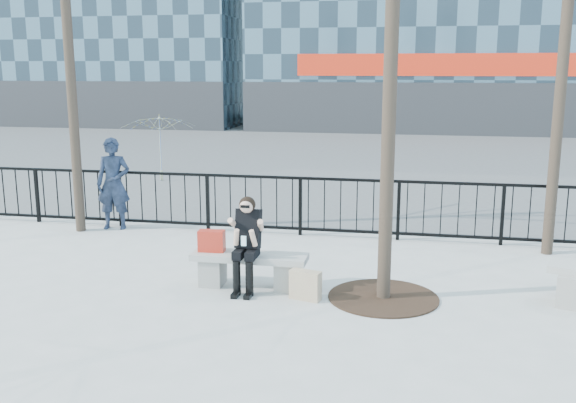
# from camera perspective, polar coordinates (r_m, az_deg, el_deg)

# --- Properties ---
(ground) EXTENTS (120.00, 120.00, 0.00)m
(ground) POSITION_cam_1_polar(r_m,az_deg,el_deg) (9.27, -3.41, -7.57)
(ground) COLOR #989893
(ground) RESTS_ON ground
(street_surface) EXTENTS (60.00, 23.00, 0.01)m
(street_surface) POSITION_cam_1_polar(r_m,az_deg,el_deg) (23.77, 5.71, 4.34)
(street_surface) COLOR #474747
(street_surface) RESTS_ON ground
(railing) EXTENTS (14.00, 0.06, 1.10)m
(railing) POSITION_cam_1_polar(r_m,az_deg,el_deg) (11.95, 0.16, -0.37)
(railing) COLOR black
(railing) RESTS_ON ground
(tree_grate) EXTENTS (1.50, 1.50, 0.02)m
(tree_grate) POSITION_cam_1_polar(r_m,az_deg,el_deg) (8.91, 8.46, -8.42)
(tree_grate) COLOR black
(tree_grate) RESTS_ON ground
(bench_main) EXTENTS (1.65, 0.46, 0.49)m
(bench_main) POSITION_cam_1_polar(r_m,az_deg,el_deg) (9.18, -3.44, -5.80)
(bench_main) COLOR slate
(bench_main) RESTS_ON ground
(seated_woman) EXTENTS (0.50, 0.64, 1.34)m
(seated_woman) POSITION_cam_1_polar(r_m,az_deg,el_deg) (8.93, -3.72, -3.84)
(seated_woman) COLOR black
(seated_woman) RESTS_ON ground
(handbag) EXTENTS (0.38, 0.19, 0.31)m
(handbag) POSITION_cam_1_polar(r_m,az_deg,el_deg) (9.25, -6.81, -3.50)
(handbag) COLOR red
(handbag) RESTS_ON bench_main
(shopping_bag) EXTENTS (0.45, 0.26, 0.40)m
(shopping_bag) POSITION_cam_1_polar(r_m,az_deg,el_deg) (8.72, 1.56, -7.44)
(shopping_bag) COLOR beige
(shopping_bag) RESTS_ON ground
(standing_man) EXTENTS (0.71, 0.53, 1.77)m
(standing_man) POSITION_cam_1_polar(r_m,az_deg,el_deg) (12.79, -15.26, 1.55)
(standing_man) COLOR black
(standing_man) RESTS_ON ground
(vendor_umbrella) EXTENTS (2.54, 2.56, 1.84)m
(vendor_umbrella) POSITION_cam_1_polar(r_m,az_deg,el_deg) (17.92, -11.38, 4.68)
(vendor_umbrella) COLOR yellow
(vendor_umbrella) RESTS_ON ground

